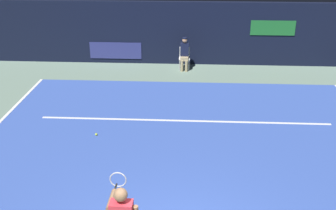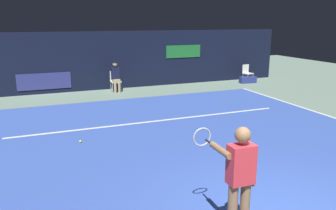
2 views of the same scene
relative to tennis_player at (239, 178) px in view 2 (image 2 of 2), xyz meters
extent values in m
plane|color=slate|center=(0.89, 4.17, -0.99)|extent=(34.17, 34.17, 0.00)
cube|color=#3856B2|center=(0.89, 4.17, -0.98)|extent=(11.15, 10.31, 0.01)
cube|color=white|center=(6.41, 4.17, -0.97)|extent=(0.10, 10.31, 0.01)
cube|color=white|center=(0.89, 5.98, -0.97)|extent=(8.69, 0.10, 0.01)
cube|color=black|center=(0.89, 11.73, 0.31)|extent=(17.33, 0.30, 2.60)
cube|color=navy|center=(-2.15, 11.57, -0.44)|extent=(2.20, 0.04, 0.70)
cube|color=#1E6B2D|center=(4.35, 11.57, 0.61)|extent=(1.80, 0.04, 0.60)
cube|color=#D8333F|center=(0.00, -0.03, 0.21)|extent=(0.36, 0.23, 0.56)
sphere|color=#8C6647|center=(0.00, -0.03, 0.63)|extent=(0.22, 0.22, 0.22)
cylinder|color=#8C6647|center=(-0.19, 0.19, 0.36)|extent=(0.10, 0.50, 0.09)
cylinder|color=#8C6647|center=(0.22, -0.01, 0.13)|extent=(0.09, 0.09, 0.56)
cylinder|color=black|center=(-0.19, 0.49, 0.36)|extent=(0.04, 0.30, 0.03)
torus|color=#B2B2B7|center=(-0.18, 0.77, 0.36)|extent=(0.30, 0.03, 0.30)
cube|color=white|center=(0.79, 10.87, -0.53)|extent=(0.44, 0.40, 0.04)
cube|color=white|center=(0.79, 11.07, -0.30)|extent=(0.42, 0.03, 0.42)
cylinder|color=#B2B2B7|center=(0.60, 10.70, -0.76)|extent=(0.03, 0.03, 0.46)
cylinder|color=#B2B2B7|center=(0.97, 10.70, -0.76)|extent=(0.03, 0.03, 0.46)
cylinder|color=#B2B2B7|center=(0.60, 11.04, -0.76)|extent=(0.03, 0.03, 0.46)
cylinder|color=#B2B2B7|center=(0.98, 11.04, -0.76)|extent=(0.03, 0.03, 0.46)
cube|color=tan|center=(0.79, 10.79, -0.49)|extent=(0.32, 0.40, 0.14)
cylinder|color=tan|center=(0.70, 10.61, -0.76)|extent=(0.11, 0.11, 0.46)
cylinder|color=tan|center=(0.88, 10.61, -0.76)|extent=(0.11, 0.11, 0.46)
cube|color=#141933|center=(0.79, 10.91, -0.16)|extent=(0.34, 0.22, 0.52)
sphere|color=tan|center=(0.79, 10.91, 0.22)|extent=(0.20, 0.20, 0.20)
cylinder|color=#141933|center=(0.79, 10.91, 0.31)|extent=(0.19, 0.19, 0.04)
cube|color=white|center=(7.62, 10.77, -0.55)|extent=(0.50, 0.47, 0.04)
cube|color=white|center=(7.59, 10.97, -0.32)|extent=(0.42, 0.10, 0.42)
cylinder|color=#B2B2B7|center=(7.47, 10.57, -0.77)|extent=(0.03, 0.03, 0.44)
cylinder|color=#B2B2B7|center=(7.84, 10.64, -0.77)|extent=(0.03, 0.03, 0.44)
cylinder|color=#B2B2B7|center=(7.41, 10.91, -0.77)|extent=(0.03, 0.03, 0.44)
cylinder|color=#B2B2B7|center=(7.78, 10.97, -0.77)|extent=(0.03, 0.03, 0.44)
sphere|color=#CCE033|center=(-1.56, 4.89, -0.94)|extent=(0.07, 0.07, 0.07)
cube|color=navy|center=(7.46, 10.53, -0.83)|extent=(0.87, 0.41, 0.32)
camera|label=1|loc=(1.02, -5.21, 4.41)|focal=44.04mm
camera|label=2|loc=(-2.50, -3.62, 2.12)|focal=36.22mm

